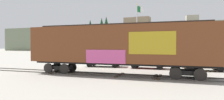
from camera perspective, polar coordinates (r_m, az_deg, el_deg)
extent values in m
plane|color=gray|center=(16.90, 0.61, -7.43)|extent=(260.00, 260.00, 0.00)
cube|color=#4C4742|center=(16.12, 0.81, -7.71)|extent=(59.96, 2.51, 0.08)
cube|color=#4C4742|center=(17.49, 2.21, -7.00)|extent=(59.96, 2.51, 0.08)
cube|color=#423323|center=(16.18, 13.86, -7.74)|extent=(0.34, 2.51, 0.07)
cube|color=#423323|center=(16.21, 12.63, -7.71)|extent=(0.34, 2.51, 0.07)
cube|color=#423323|center=(16.75, 2.19, -7.39)|extent=(0.34, 2.51, 0.07)
cube|color=#423323|center=(19.37, -15.98, -6.25)|extent=(0.34, 2.51, 0.07)
cube|color=brown|center=(16.61, 1.55, 1.74)|extent=(15.90, 3.41, 3.10)
cube|color=#2D2823|center=(16.71, 1.55, 7.48)|extent=(15.01, 1.00, 0.24)
cube|color=#B2931E|center=(14.63, 11.63, 2.06)|extent=(3.47, 0.17, 1.71)
cube|color=#CC4C8C|center=(15.48, -2.05, -1.97)|extent=(3.36, 0.16, 1.10)
cube|color=black|center=(16.68, 1.54, -3.94)|extent=(15.53, 2.15, 0.20)
cube|color=black|center=(19.10, -15.00, -4.91)|extent=(2.15, 1.33, 0.36)
cylinder|color=black|center=(18.99, -18.35, -5.12)|extent=(0.92, 0.16, 0.92)
cylinder|color=black|center=(20.17, -15.92, -4.73)|extent=(0.92, 0.16, 0.92)
cylinder|color=black|center=(18.05, -13.97, -5.43)|extent=(0.92, 0.16, 0.92)
cylinder|color=black|center=(19.28, -11.70, -4.99)|extent=(0.92, 0.16, 0.92)
cube|color=black|center=(16.11, 21.32, -6.13)|extent=(2.15, 1.33, 0.36)
cylinder|color=black|center=(15.37, 18.29, -6.65)|extent=(0.92, 0.16, 0.92)
cylinder|color=black|center=(16.80, 18.26, -5.97)|extent=(0.92, 0.16, 0.92)
cylinder|color=black|center=(15.48, 24.64, -6.65)|extent=(0.92, 0.16, 0.92)
cylinder|color=black|center=(16.90, 24.06, -5.97)|extent=(0.92, 0.16, 0.92)
cylinder|color=silver|center=(26.47, 7.35, 4.50)|extent=(0.12, 0.12, 8.07)
sphere|color=#D8CC66|center=(27.01, 7.38, 13.24)|extent=(0.18, 0.18, 0.18)
cube|color=#14662D|center=(27.53, 8.35, 11.75)|extent=(0.60, 1.36, 0.83)
cube|color=white|center=(27.83, 8.79, 11.64)|extent=(0.32, 0.69, 0.83)
cube|color=slate|center=(93.12, 16.73, 3.11)|extent=(157.48, 40.54, 11.03)
cube|color=#8C725B|center=(83.99, 5.75, 8.27)|extent=(5.87, 4.83, 3.33)
cube|color=#9E9384|center=(81.43, 22.59, 8.32)|extent=(4.81, 3.75, 3.14)
cube|color=#8C725B|center=(82.94, 9.00, 8.40)|extent=(6.48, 4.82, 3.47)
cone|color=#193D23|center=(94.24, -3.10, 8.02)|extent=(2.48, 2.48, 4.96)
cone|color=#193D23|center=(92.90, -6.46, 7.74)|extent=(1.89, 1.89, 3.78)
cone|color=#193D23|center=(83.38, -1.72, 8.55)|extent=(1.98, 1.98, 3.96)
cube|color=silver|center=(23.47, -2.43, -3.38)|extent=(4.77, 2.49, 0.64)
cube|color=#2D333D|center=(23.49, -2.98, -1.85)|extent=(2.69, 2.02, 0.60)
cylinder|color=black|center=(24.04, 1.70, -4.04)|extent=(0.66, 0.30, 0.64)
cylinder|color=black|center=(22.28, 0.84, -4.47)|extent=(0.66, 0.30, 0.64)
cylinder|color=black|center=(24.79, -5.37, -3.88)|extent=(0.66, 0.30, 0.64)
cylinder|color=black|center=(23.10, -6.73, -4.27)|extent=(0.66, 0.30, 0.64)
cube|color=#B21E1E|center=(22.03, 10.54, -3.58)|extent=(4.09, 1.85, 0.75)
cube|color=#2D333D|center=(21.99, 10.30, -1.73)|extent=(2.20, 1.64, 0.68)
cylinder|color=black|center=(22.74, 14.30, -4.39)|extent=(0.64, 0.23, 0.64)
cylinder|color=black|center=(21.06, 13.91, -4.84)|extent=(0.64, 0.23, 0.64)
cylinder|color=black|center=(23.13, 7.46, -4.26)|extent=(0.64, 0.23, 0.64)
cylinder|color=black|center=(21.49, 6.54, -4.69)|extent=(0.64, 0.23, 0.64)
cube|color=#9E8966|center=(21.76, 25.20, -3.77)|extent=(4.40, 2.37, 0.73)
cube|color=#2D333D|center=(21.69, 24.99, -2.04)|extent=(2.32, 1.88, 0.59)
cylinder|color=black|center=(22.97, 28.15, -4.45)|extent=(0.67, 0.31, 0.64)
cylinder|color=black|center=(21.39, 29.44, -4.89)|extent=(0.67, 0.31, 0.64)
cylinder|color=black|center=(22.32, 21.12, -4.55)|extent=(0.67, 0.31, 0.64)
cylinder|color=black|center=(20.69, 21.90, -5.02)|extent=(0.67, 0.31, 0.64)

